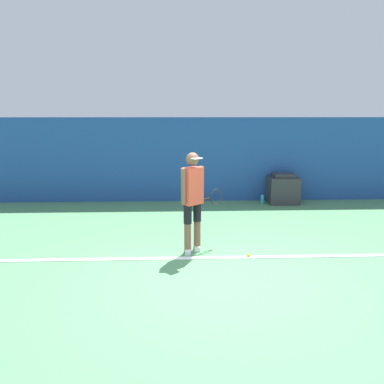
% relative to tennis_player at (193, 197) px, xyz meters
% --- Properties ---
extents(ground_plane, '(24.00, 24.00, 0.00)m').
position_rel_tennis_player_xyz_m(ground_plane, '(0.35, -1.15, -0.96)').
color(ground_plane, '#518C5B').
extents(back_wall, '(24.00, 0.10, 2.25)m').
position_rel_tennis_player_xyz_m(back_wall, '(0.35, 3.85, 0.16)').
color(back_wall, '#234C99').
rests_on(back_wall, ground_plane).
extents(court_baseline, '(21.60, 0.10, 0.01)m').
position_rel_tennis_player_xyz_m(court_baseline, '(0.35, -0.34, -0.96)').
color(court_baseline, white).
rests_on(court_baseline, ground_plane).
extents(tennis_player, '(0.76, 0.66, 1.72)m').
position_rel_tennis_player_xyz_m(tennis_player, '(0.00, 0.00, 0.00)').
color(tennis_player, brown).
rests_on(tennis_player, ground_plane).
extents(tennis_ball, '(0.07, 0.07, 0.07)m').
position_rel_tennis_player_xyz_m(tennis_ball, '(0.92, -0.33, -0.93)').
color(tennis_ball, '#D1E533').
rests_on(tennis_ball, ground_plane).
extents(covered_chair, '(0.78, 0.59, 0.80)m').
position_rel_tennis_player_xyz_m(covered_chair, '(2.54, 3.45, -0.59)').
color(covered_chair, '#333338').
rests_on(covered_chair, ground_plane).
extents(water_bottle, '(0.09, 0.09, 0.27)m').
position_rel_tennis_player_xyz_m(water_bottle, '(1.99, 3.42, -0.84)').
color(water_bottle, '#33ADD6').
rests_on(water_bottle, ground_plane).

